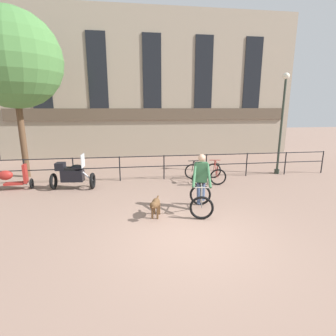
# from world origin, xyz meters

# --- Properties ---
(ground_plane) EXTENTS (60.00, 60.00, 0.00)m
(ground_plane) POSITION_xyz_m (0.00, 0.00, 0.00)
(ground_plane) COLOR #8E7060
(canal_railing) EXTENTS (15.05, 0.05, 1.05)m
(canal_railing) POSITION_xyz_m (-0.00, 5.20, 0.71)
(canal_railing) COLOR black
(canal_railing) RESTS_ON ground_plane
(building_facade) EXTENTS (18.00, 0.72, 8.65)m
(building_facade) POSITION_xyz_m (0.00, 10.99, 4.31)
(building_facade) COLOR gray
(building_facade) RESTS_ON ground_plane
(cyclist_with_bike) EXTENTS (0.93, 1.29, 1.70)m
(cyclist_with_bike) POSITION_xyz_m (0.66, 1.61, 0.76)
(cyclist_with_bike) COLOR black
(cyclist_with_bike) RESTS_ON ground_plane
(dog) EXTENTS (0.38, 0.90, 0.58)m
(dog) POSITION_xyz_m (-0.76, 1.23, 0.40)
(dog) COLOR brown
(dog) RESTS_ON ground_plane
(parked_motorcycle) EXTENTS (1.63, 0.76, 1.35)m
(parked_motorcycle) POSITION_xyz_m (-3.62, 4.32, 0.56)
(parked_motorcycle) COLOR black
(parked_motorcycle) RESTS_ON ground_plane
(parked_bicycle_near_lamp) EXTENTS (0.73, 1.15, 0.86)m
(parked_bicycle_near_lamp) POSITION_xyz_m (1.24, 4.54, 0.36)
(parked_bicycle_near_lamp) COLOR black
(parked_bicycle_near_lamp) RESTS_ON ground_plane
(parked_bicycle_mid_left) EXTENTS (0.81, 1.19, 0.86)m
(parked_bicycle_mid_left) POSITION_xyz_m (2.10, 4.54, 0.36)
(parked_bicycle_mid_left) COLOR black
(parked_bicycle_mid_left) RESTS_ON ground_plane
(parked_scooter) EXTENTS (1.31, 0.51, 0.96)m
(parked_scooter) POSITION_xyz_m (-5.84, 4.54, 0.46)
(parked_scooter) COLOR black
(parked_scooter) RESTS_ON ground_plane
(street_lamp) EXTENTS (0.28, 0.28, 4.50)m
(street_lamp) POSITION_xyz_m (5.37, 5.41, 2.52)
(street_lamp) COLOR #2D382D
(street_lamp) RESTS_ON ground_plane
(tree_canalside_left) EXTENTS (3.93, 3.93, 6.90)m
(tree_canalside_left) POSITION_xyz_m (-6.03, 6.46, 4.92)
(tree_canalside_left) COLOR brown
(tree_canalside_left) RESTS_ON ground_plane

